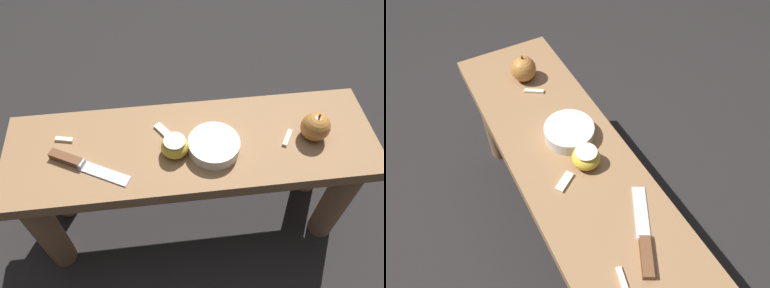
# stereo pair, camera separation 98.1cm
# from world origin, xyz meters

# --- Properties ---
(ground_plane) EXTENTS (8.00, 8.00, 0.00)m
(ground_plane) POSITION_xyz_m (0.00, 0.00, 0.00)
(ground_plane) COLOR black
(wooden_bench) EXTENTS (1.01, 0.31, 0.44)m
(wooden_bench) POSITION_xyz_m (0.00, 0.00, 0.32)
(wooden_bench) COLOR olive
(wooden_bench) RESTS_ON ground_plane
(knife) EXTENTS (0.21, 0.13, 0.02)m
(knife) POSITION_xyz_m (-0.30, -0.03, 0.45)
(knife) COLOR #B7BABF
(knife) RESTS_ON wooden_bench
(apple_whole) EXTENTS (0.08, 0.08, 0.09)m
(apple_whole) POSITION_xyz_m (0.33, -0.01, 0.48)
(apple_whole) COLOR #B27233
(apple_whole) RESTS_ON wooden_bench
(apple_cut) EXTENTS (0.07, 0.07, 0.05)m
(apple_cut) POSITION_xyz_m (-0.05, -0.02, 0.47)
(apple_cut) COLOR gold
(apple_cut) RESTS_ON wooden_bench
(apple_slice_near_knife) EXTENTS (0.05, 0.06, 0.01)m
(apple_slice_near_knife) POSITION_xyz_m (-0.07, 0.05, 0.44)
(apple_slice_near_knife) COLOR beige
(apple_slice_near_knife) RESTS_ON wooden_bench
(apple_slice_center) EXTENTS (0.04, 0.06, 0.01)m
(apple_slice_center) POSITION_xyz_m (0.26, -0.01, 0.44)
(apple_slice_center) COLOR beige
(apple_slice_center) RESTS_ON wooden_bench
(apple_slice_near_bowl) EXTENTS (0.05, 0.02, 0.01)m
(apple_slice_near_bowl) POSITION_xyz_m (-0.34, 0.05, 0.44)
(apple_slice_near_bowl) COLOR beige
(apple_slice_near_bowl) RESTS_ON wooden_bench
(bowl) EXTENTS (0.14, 0.14, 0.04)m
(bowl) POSITION_xyz_m (0.05, -0.03, 0.46)
(bowl) COLOR silver
(bowl) RESTS_ON wooden_bench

